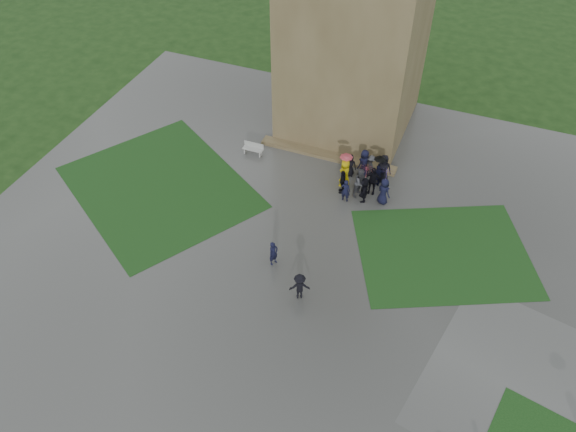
% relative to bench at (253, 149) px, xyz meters
% --- Properties ---
extents(ground, '(120.00, 120.00, 0.00)m').
position_rel_bench_xyz_m(ground, '(4.57, -9.13, -0.42)').
color(ground, black).
extents(plaza, '(34.00, 34.00, 0.02)m').
position_rel_bench_xyz_m(plaza, '(4.57, -7.13, -0.41)').
color(plaza, '#3A3A37').
rests_on(plaza, ground).
extents(lawn_inset_left, '(14.10, 13.46, 0.01)m').
position_rel_bench_xyz_m(lawn_inset_left, '(-3.93, -5.13, -0.40)').
color(lawn_inset_left, '#133512').
rests_on(lawn_inset_left, plaza).
extents(lawn_inset_right, '(11.12, 10.15, 0.01)m').
position_rel_bench_xyz_m(lawn_inset_right, '(13.07, -4.13, -0.40)').
color(lawn_inset_right, '#133512').
rests_on(lawn_inset_right, plaza).
extents(tower_plinth, '(9.00, 0.80, 0.22)m').
position_rel_bench_xyz_m(tower_plinth, '(4.57, 1.47, -0.29)').
color(tower_plinth, brown).
rests_on(tower_plinth, plaza).
extents(bench, '(1.35, 0.44, 0.78)m').
position_rel_bench_xyz_m(bench, '(0.00, 0.00, 0.00)').
color(bench, '#A6A6A1').
rests_on(bench, plaza).
extents(visitor_cluster, '(3.52, 3.64, 2.49)m').
position_rel_bench_xyz_m(visitor_cluster, '(7.65, -0.72, 0.65)').
color(visitor_cluster, black).
rests_on(visitor_cluster, plaza).
extents(pedestrian_mid, '(0.56, 0.65, 1.50)m').
position_rel_bench_xyz_m(pedestrian_mid, '(4.87, -8.18, 0.35)').
color(pedestrian_mid, black).
rests_on(pedestrian_mid, plaza).
extents(pedestrian_near, '(1.15, 0.90, 1.58)m').
position_rel_bench_xyz_m(pedestrian_near, '(6.92, -9.75, 0.39)').
color(pedestrian_near, black).
rests_on(pedestrian_near, plaza).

